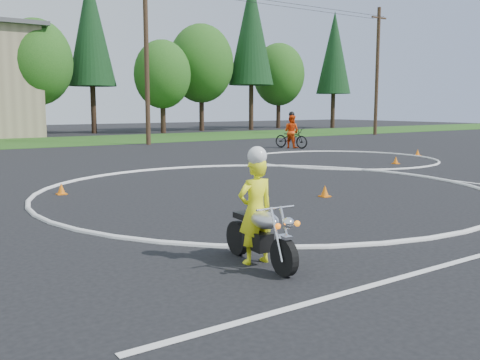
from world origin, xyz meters
TOP-DOWN VIEW (x-y plane):
  - ground at (0.00, 0.00)m, footprint 120.00×120.00m
  - grass_strip at (0.00, 27.00)m, footprint 120.00×10.00m
  - course_markings at (2.17, 4.35)m, footprint 19.05×19.05m
  - primary_motorcycle at (-4.20, -2.46)m, footprint 0.62×1.76m
  - rider_primary_grp at (-4.20, -2.33)m, footprint 0.59×0.41m
  - rider_second_grp at (10.35, 14.12)m, footprint 1.27×2.20m
  - traffic_cones at (5.83, 2.49)m, footprint 21.40×12.38m
  - treeline at (14.78, 34.61)m, footprint 38.20×8.10m
  - utility_poles at (5.00, 21.00)m, footprint 41.60×1.12m

SIDE VIEW (x-z plane):
  - ground at x=0.00m, z-range 0.00..0.00m
  - course_markings at x=2.17m, z-range -0.05..0.07m
  - grass_strip at x=0.00m, z-range 0.00..0.02m
  - traffic_cones at x=5.83m, z-range -0.01..0.29m
  - primary_motorcycle at x=-4.20m, z-range -0.01..0.91m
  - rider_second_grp at x=10.35m, z-range -0.30..1.71m
  - rider_primary_grp at x=-4.20m, z-range -0.03..1.69m
  - utility_poles at x=5.00m, z-range 0.20..10.20m
  - treeline at x=14.78m, z-range -0.64..13.88m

